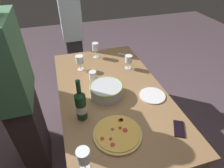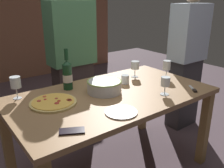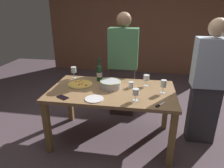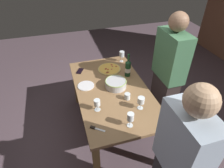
# 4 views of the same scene
# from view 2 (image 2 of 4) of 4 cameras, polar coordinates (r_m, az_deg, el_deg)

# --- Properties ---
(dining_table) EXTENTS (1.60, 0.90, 0.75)m
(dining_table) POSITION_cam_2_polar(r_m,az_deg,el_deg) (1.97, 0.00, -4.73)
(dining_table) COLOR olive
(dining_table) RESTS_ON ground
(brick_wall_back) EXTENTS (4.47, 0.16, 2.42)m
(brick_wall_back) POSITION_cam_2_polar(r_m,az_deg,el_deg) (4.76, -24.80, 14.87)
(brick_wall_back) COLOR brown
(brick_wall_back) RESTS_ON ground
(pizza) EXTENTS (0.33, 0.33, 0.02)m
(pizza) POSITION_cam_2_polar(r_m,az_deg,el_deg) (1.80, -13.60, -4.20)
(pizza) COLOR tan
(pizza) RESTS_ON dining_table
(serving_bowl) EXTENTS (0.28, 0.28, 0.10)m
(serving_bowl) POSITION_cam_2_polar(r_m,az_deg,el_deg) (1.94, -1.79, -0.43)
(serving_bowl) COLOR silver
(serving_bowl) RESTS_ON dining_table
(wine_bottle) EXTENTS (0.08, 0.08, 0.34)m
(wine_bottle) POSITION_cam_2_polar(r_m,az_deg,el_deg) (2.01, -10.41, 2.17)
(wine_bottle) COLOR #153C20
(wine_bottle) RESTS_ON dining_table
(wine_glass_near_pizza) EXTENTS (0.07, 0.07, 0.14)m
(wine_glass_near_pizza) POSITION_cam_2_polar(r_m,az_deg,el_deg) (1.92, 12.40, 0.32)
(wine_glass_near_pizza) COLOR white
(wine_glass_near_pizza) RESTS_ON dining_table
(wine_glass_by_bottle) EXTENTS (0.08, 0.08, 0.17)m
(wine_glass_by_bottle) POSITION_cam_2_polar(r_m,az_deg,el_deg) (1.93, -21.68, 0.13)
(wine_glass_by_bottle) COLOR white
(wine_glass_by_bottle) RESTS_ON dining_table
(wine_glass_far_left) EXTENTS (0.08, 0.08, 0.15)m
(wine_glass_far_left) POSITION_cam_2_polar(r_m,az_deg,el_deg) (2.31, 5.44, 4.23)
(wine_glass_far_left) COLOR white
(wine_glass_far_left) RESTS_ON dining_table
(wine_glass_far_right) EXTENTS (0.07, 0.07, 0.17)m
(wine_glass_far_right) POSITION_cam_2_polar(r_m,az_deg,el_deg) (2.31, 12.79, 4.19)
(wine_glass_far_right) COLOR white
(wine_glass_far_right) RESTS_ON dining_table
(cup_amber) EXTENTS (0.07, 0.07, 0.08)m
(cup_amber) POSITION_cam_2_polar(r_m,az_deg,el_deg) (2.14, 3.10, 1.12)
(cup_amber) COLOR white
(cup_amber) RESTS_ON dining_table
(side_plate) EXTENTS (0.22, 0.22, 0.01)m
(side_plate) POSITION_cam_2_polar(r_m,az_deg,el_deg) (1.62, 2.17, -6.58)
(side_plate) COLOR white
(side_plate) RESTS_ON dining_table
(cell_phone) EXTENTS (0.16, 0.13, 0.01)m
(cell_phone) POSITION_cam_2_polar(r_m,az_deg,el_deg) (1.42, -9.36, -10.81)
(cell_phone) COLOR black
(cell_phone) RESTS_ON dining_table
(pizza_knife) EXTENTS (0.12, 0.14, 0.02)m
(pizza_knife) POSITION_cam_2_polar(r_m,az_deg,el_deg) (2.10, 18.58, -1.23)
(pizza_knife) COLOR silver
(pizza_knife) RESTS_ON dining_table
(person_host) EXTENTS (0.42, 0.24, 1.63)m
(person_host) POSITION_cam_2_polar(r_m,az_deg,el_deg) (2.87, 17.18, 5.87)
(person_host) COLOR #333235
(person_host) RESTS_ON ground
(person_guest_left) EXTENTS (0.46, 0.24, 1.68)m
(person_guest_left) POSITION_cam_2_polar(r_m,az_deg,el_deg) (2.54, -9.32, 5.19)
(person_guest_left) COLOR #352A28
(person_guest_left) RESTS_ON ground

